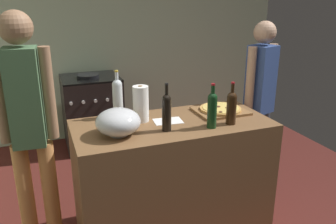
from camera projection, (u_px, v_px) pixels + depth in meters
The scene contains 15 objects.
ground_plane at pixel (147, 181), 3.59m from camera, with size 4.69×3.48×0.02m, color #511E19.
kitchen_wall_rear at pixel (111, 37), 4.48m from camera, with size 4.69×0.10×2.60m, color #99A889.
counter at pixel (173, 177), 2.72m from camera, with size 1.46×0.68×0.92m, color brown.
cutting_board at pixel (220, 111), 2.79m from camera, with size 0.40×0.32×0.02m, color olive.
pizza at pixel (220, 109), 2.78m from camera, with size 0.33×0.33×0.03m.
mixing_bowl at pixel (118, 122), 2.31m from camera, with size 0.30×0.30×0.18m.
paper_towel_roll at pixel (141, 104), 2.56m from camera, with size 0.12×0.12×0.27m.
wine_bottle_green at pixel (118, 97), 2.63m from camera, with size 0.08×0.08×0.37m.
wine_bottle_amber at pixel (232, 106), 2.50m from camera, with size 0.07×0.07×0.31m.
wine_bottle_clear at pixel (167, 111), 2.37m from camera, with size 0.06×0.06×0.34m.
wine_bottle_dark at pixel (212, 108), 2.43m from camera, with size 0.07×0.07×0.32m.
recipe_sheet at pixel (168, 121), 2.59m from camera, with size 0.21×0.15×0.00m, color white.
stove at pixel (92, 112), 4.28m from camera, with size 0.68×0.64×0.93m.
person_in_stripes at pixel (29, 124), 2.30m from camera, with size 0.37×0.22×1.74m.
person_in_red at pixel (259, 99), 3.16m from camera, with size 0.36×0.25×1.61m.
Camera 1 is at (-0.92, -1.60, 1.82)m, focal length 37.11 mm.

